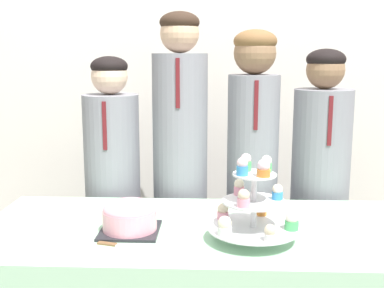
{
  "coord_description": "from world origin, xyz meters",
  "views": [
    {
      "loc": [
        -0.0,
        -1.35,
        1.39
      ],
      "look_at": [
        -0.08,
        0.4,
        1.07
      ],
      "focal_mm": 45.0,
      "sensor_mm": 36.0,
      "label": 1
    }
  ],
  "objects_px": {
    "cake_knife": "(118,246)",
    "student_3": "(319,205)",
    "student_2": "(252,189)",
    "student_1": "(181,185)",
    "cupcake_stand": "(254,205)",
    "student_0": "(114,205)",
    "round_cake": "(130,216)"
  },
  "relations": [
    {
      "from": "cake_knife",
      "to": "student_1",
      "type": "bearing_deg",
      "value": 92.38
    },
    {
      "from": "cupcake_stand",
      "to": "student_3",
      "type": "xyz_separation_m",
      "value": [
        0.37,
        0.67,
        -0.21
      ]
    },
    {
      "from": "round_cake",
      "to": "student_0",
      "type": "relative_size",
      "value": 0.15
    },
    {
      "from": "round_cake",
      "to": "cake_knife",
      "type": "relative_size",
      "value": 0.95
    },
    {
      "from": "student_1",
      "to": "student_3",
      "type": "relative_size",
      "value": 1.12
    },
    {
      "from": "student_1",
      "to": "student_2",
      "type": "xyz_separation_m",
      "value": [
        0.35,
        -0.0,
        -0.02
      ]
    },
    {
      "from": "cake_knife",
      "to": "cupcake_stand",
      "type": "xyz_separation_m",
      "value": [
        0.46,
        0.07,
        0.13
      ]
    },
    {
      "from": "cake_knife",
      "to": "student_3",
      "type": "distance_m",
      "value": 1.11
    },
    {
      "from": "cupcake_stand",
      "to": "student_0",
      "type": "distance_m",
      "value": 0.95
    },
    {
      "from": "round_cake",
      "to": "cupcake_stand",
      "type": "distance_m",
      "value": 0.45
    },
    {
      "from": "student_2",
      "to": "round_cake",
      "type": "bearing_deg",
      "value": -129.11
    },
    {
      "from": "round_cake",
      "to": "cupcake_stand",
      "type": "xyz_separation_m",
      "value": [
        0.44,
        -0.07,
        0.07
      ]
    },
    {
      "from": "cake_knife",
      "to": "student_0",
      "type": "distance_m",
      "value": 0.76
    },
    {
      "from": "student_1",
      "to": "student_3",
      "type": "distance_m",
      "value": 0.68
    },
    {
      "from": "student_3",
      "to": "student_1",
      "type": "bearing_deg",
      "value": 180.0
    },
    {
      "from": "cake_knife",
      "to": "student_0",
      "type": "bearing_deg",
      "value": 117.68
    },
    {
      "from": "cupcake_stand",
      "to": "student_0",
      "type": "height_order",
      "value": "student_0"
    },
    {
      "from": "student_0",
      "to": "student_2",
      "type": "distance_m",
      "value": 0.68
    },
    {
      "from": "cake_knife",
      "to": "student_2",
      "type": "height_order",
      "value": "student_2"
    },
    {
      "from": "student_0",
      "to": "student_1",
      "type": "height_order",
      "value": "student_1"
    },
    {
      "from": "student_2",
      "to": "student_3",
      "type": "height_order",
      "value": "student_2"
    },
    {
      "from": "student_0",
      "to": "student_2",
      "type": "bearing_deg",
      "value": 0.0
    },
    {
      "from": "student_1",
      "to": "student_3",
      "type": "bearing_deg",
      "value": -0.0
    },
    {
      "from": "cake_knife",
      "to": "student_0",
      "type": "relative_size",
      "value": 0.16
    },
    {
      "from": "student_0",
      "to": "student_2",
      "type": "relative_size",
      "value": 0.92
    },
    {
      "from": "cake_knife",
      "to": "round_cake",
      "type": "bearing_deg",
      "value": 97.09
    },
    {
      "from": "cupcake_stand",
      "to": "student_3",
      "type": "distance_m",
      "value": 0.8
    },
    {
      "from": "cake_knife",
      "to": "student_2",
      "type": "relative_size",
      "value": 0.15
    },
    {
      "from": "round_cake",
      "to": "cupcake_stand",
      "type": "relative_size",
      "value": 0.67
    },
    {
      "from": "round_cake",
      "to": "student_1",
      "type": "relative_size",
      "value": 0.13
    },
    {
      "from": "cake_knife",
      "to": "cupcake_stand",
      "type": "relative_size",
      "value": 0.7
    },
    {
      "from": "round_cake",
      "to": "student_3",
      "type": "height_order",
      "value": "student_3"
    }
  ]
}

